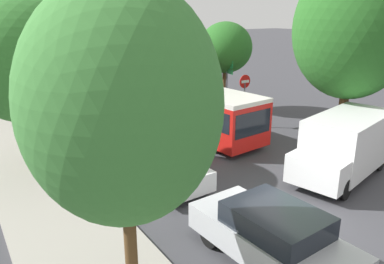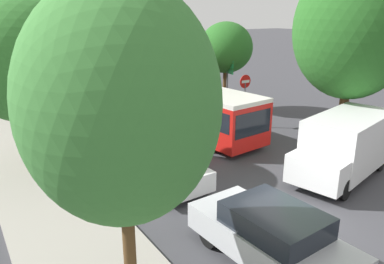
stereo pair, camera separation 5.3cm
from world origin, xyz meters
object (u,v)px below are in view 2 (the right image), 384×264
at_px(articulated_bus, 151,94).
at_px(queued_car_red, 105,125).
at_px(queued_car_green, 77,104).
at_px(no_entry_sign, 245,93).
at_px(tree_left_near, 121,105).
at_px(queued_car_white, 160,164).
at_px(queued_car_silver, 271,236).
at_px(tree_right_mid, 226,48).
at_px(city_bus_rear, 30,67).
at_px(traffic_light, 149,89).
at_px(direction_sign_post, 227,71).
at_px(tree_left_mid, 26,60).
at_px(tree_right_near, 353,29).
at_px(white_van, 346,144).

xyz_separation_m(articulated_bus, queued_car_red, (-3.71, -2.45, -0.60)).
distance_m(queued_car_green, no_entry_sign, 9.95).
bearing_deg(queued_car_green, tree_left_near, 164.02).
bearing_deg(queued_car_white, queued_car_silver, 178.02).
relative_size(tree_left_near, tree_right_mid, 1.22).
distance_m(city_bus_rear, tree_left_near, 28.66).
distance_m(city_bus_rear, traffic_light, 18.96).
distance_m(queued_car_silver, no_entry_sign, 11.53).
bearing_deg(tree_left_near, queued_car_green, 77.00).
bearing_deg(direction_sign_post, city_bus_rear, -53.11).
bearing_deg(direction_sign_post, tree_left_mid, 26.14).
distance_m(queued_car_green, tree_right_mid, 9.47).
xyz_separation_m(articulated_bus, tree_right_near, (4.72, -9.32, 3.87)).
relative_size(no_entry_sign, tree_right_near, 0.34).
bearing_deg(tree_left_near, tree_right_mid, 45.60).
relative_size(city_bus_rear, queued_car_green, 2.77).
height_order(queued_car_green, no_entry_sign, no_entry_sign).
relative_size(queued_car_green, no_entry_sign, 1.48).
relative_size(queued_car_red, no_entry_sign, 1.59).
xyz_separation_m(queued_car_red, tree_left_mid, (-3.48, -2.14, 3.52)).
xyz_separation_m(queued_car_silver, queued_car_green, (0.22, 16.35, -0.05)).
height_order(direction_sign_post, tree_left_near, tree_left_near).
distance_m(queued_car_red, tree_right_near, 11.76).
relative_size(white_van, traffic_light, 1.56).
height_order(queued_car_silver, tree_left_mid, tree_left_mid).
xyz_separation_m(articulated_bus, no_entry_sign, (3.27, -4.43, 0.50)).
bearing_deg(articulated_bus, tree_right_mid, 71.74).
bearing_deg(city_bus_rear, queued_car_red, 177.42).
relative_size(queued_car_green, tree_left_mid, 0.63).
bearing_deg(articulated_bus, tree_right_near, 21.37).
distance_m(city_bus_rear, queued_car_silver, 28.86).
bearing_deg(tree_left_mid, queued_car_red, 31.59).
xyz_separation_m(queued_car_red, tree_right_near, (8.43, -6.87, 4.47)).
distance_m(traffic_light, tree_left_mid, 5.71).
height_order(traffic_light, tree_right_mid, tree_right_mid).
xyz_separation_m(queued_car_silver, queued_car_red, (-0.02, 11.10, 0.01)).
distance_m(queued_car_red, direction_sign_post, 8.17).
xyz_separation_m(queued_car_green, tree_right_mid, (8.06, -3.84, 3.15)).
relative_size(queued_car_red, tree_right_near, 0.55).
height_order(articulated_bus, direction_sign_post, direction_sign_post).
relative_size(traffic_light, direction_sign_post, 0.94).
bearing_deg(queued_car_red, queued_car_silver, 177.14).
xyz_separation_m(queued_car_green, traffic_light, (1.59, -6.35, 1.78)).
bearing_deg(direction_sign_post, white_van, 90.67).
height_order(traffic_light, no_entry_sign, traffic_light).
height_order(queued_car_silver, queued_car_white, queued_car_silver).
xyz_separation_m(articulated_bus, tree_right_mid, (4.60, -1.04, 2.49)).
height_order(no_entry_sign, tree_right_near, tree_right_near).
height_order(queued_car_silver, tree_right_mid, tree_right_mid).
height_order(queued_car_green, tree_right_mid, tree_right_mid).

